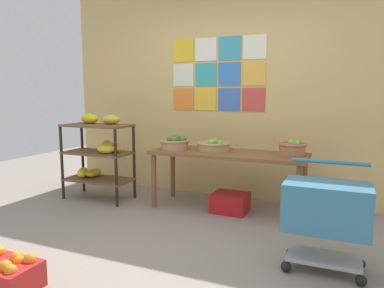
{
  "coord_description": "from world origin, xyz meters",
  "views": [
    {
      "loc": [
        1.41,
        -2.58,
        1.34
      ],
      "look_at": [
        -0.08,
        0.86,
        0.81
      ],
      "focal_mm": 33.78,
      "sensor_mm": 36.0,
      "label": 1
    }
  ],
  "objects_px": {
    "banana_shelf_unit": "(99,149)",
    "orange_crate_foreground": "(3,272)",
    "produce_crate_under_table": "(230,203)",
    "shopping_cart": "(326,211)",
    "fruit_basket_centre": "(175,143)",
    "fruit_basket_left": "(214,145)",
    "display_table": "(228,159)",
    "fruit_basket_back_right": "(293,148)"
  },
  "relations": [
    {
      "from": "display_table",
      "to": "fruit_basket_left",
      "type": "bearing_deg",
      "value": 162.3
    },
    {
      "from": "fruit_basket_left",
      "to": "produce_crate_under_table",
      "type": "height_order",
      "value": "fruit_basket_left"
    },
    {
      "from": "display_table",
      "to": "fruit_basket_centre",
      "type": "relative_size",
      "value": 5.04
    },
    {
      "from": "fruit_basket_centre",
      "to": "fruit_basket_back_right",
      "type": "relative_size",
      "value": 1.14
    },
    {
      "from": "display_table",
      "to": "orange_crate_foreground",
      "type": "distance_m",
      "value": 2.46
    },
    {
      "from": "fruit_basket_centre",
      "to": "produce_crate_under_table",
      "type": "distance_m",
      "value": 0.95
    },
    {
      "from": "orange_crate_foreground",
      "to": "display_table",
      "type": "bearing_deg",
      "value": 67.97
    },
    {
      "from": "produce_crate_under_table",
      "to": "orange_crate_foreground",
      "type": "bearing_deg",
      "value": -113.54
    },
    {
      "from": "fruit_basket_left",
      "to": "orange_crate_foreground",
      "type": "height_order",
      "value": "fruit_basket_left"
    },
    {
      "from": "banana_shelf_unit",
      "to": "fruit_basket_left",
      "type": "height_order",
      "value": "banana_shelf_unit"
    },
    {
      "from": "fruit_basket_centre",
      "to": "shopping_cart",
      "type": "xyz_separation_m",
      "value": [
        1.75,
        -1.02,
        -0.28
      ]
    },
    {
      "from": "produce_crate_under_table",
      "to": "shopping_cart",
      "type": "height_order",
      "value": "shopping_cart"
    },
    {
      "from": "display_table",
      "to": "shopping_cart",
      "type": "distance_m",
      "value": 1.57
    },
    {
      "from": "orange_crate_foreground",
      "to": "shopping_cart",
      "type": "xyz_separation_m",
      "value": [
        2.02,
        1.15,
        0.36
      ]
    },
    {
      "from": "banana_shelf_unit",
      "to": "shopping_cart",
      "type": "relative_size",
      "value": 1.33
    },
    {
      "from": "display_table",
      "to": "fruit_basket_centre",
      "type": "distance_m",
      "value": 0.66
    },
    {
      "from": "banana_shelf_unit",
      "to": "fruit_basket_left",
      "type": "relative_size",
      "value": 2.7
    },
    {
      "from": "banana_shelf_unit",
      "to": "shopping_cart",
      "type": "distance_m",
      "value": 2.9
    },
    {
      "from": "orange_crate_foreground",
      "to": "fruit_basket_left",
      "type": "bearing_deg",
      "value": 72.79
    },
    {
      "from": "fruit_basket_back_right",
      "to": "orange_crate_foreground",
      "type": "bearing_deg",
      "value": -124.82
    },
    {
      "from": "display_table",
      "to": "shopping_cart",
      "type": "bearing_deg",
      "value": -44.17
    },
    {
      "from": "display_table",
      "to": "fruit_basket_back_right",
      "type": "xyz_separation_m",
      "value": [
        0.7,
        0.08,
        0.16
      ]
    },
    {
      "from": "fruit_basket_back_right",
      "to": "produce_crate_under_table",
      "type": "xyz_separation_m",
      "value": [
        -0.65,
        -0.12,
        -0.66
      ]
    },
    {
      "from": "produce_crate_under_table",
      "to": "banana_shelf_unit",
      "type": "bearing_deg",
      "value": -174.84
    },
    {
      "from": "display_table",
      "to": "fruit_basket_centre",
      "type": "bearing_deg",
      "value": -173.52
    },
    {
      "from": "fruit_basket_back_right",
      "to": "produce_crate_under_table",
      "type": "distance_m",
      "value": 0.93
    },
    {
      "from": "fruit_basket_left",
      "to": "banana_shelf_unit",
      "type": "bearing_deg",
      "value": -169.98
    },
    {
      "from": "fruit_basket_back_right",
      "to": "produce_crate_under_table",
      "type": "bearing_deg",
      "value": -169.66
    },
    {
      "from": "display_table",
      "to": "shopping_cart",
      "type": "height_order",
      "value": "shopping_cart"
    },
    {
      "from": "shopping_cart",
      "to": "orange_crate_foreground",
      "type": "bearing_deg",
      "value": -149.91
    },
    {
      "from": "display_table",
      "to": "orange_crate_foreground",
      "type": "xyz_separation_m",
      "value": [
        -0.9,
        -2.23,
        -0.49
      ]
    },
    {
      "from": "display_table",
      "to": "orange_crate_foreground",
      "type": "bearing_deg",
      "value": -112.03
    },
    {
      "from": "fruit_basket_centre",
      "to": "orange_crate_foreground",
      "type": "distance_m",
      "value": 2.27
    },
    {
      "from": "banana_shelf_unit",
      "to": "fruit_basket_centre",
      "type": "distance_m",
      "value": 1.02
    },
    {
      "from": "fruit_basket_back_right",
      "to": "shopping_cart",
      "type": "relative_size",
      "value": 0.38
    },
    {
      "from": "display_table",
      "to": "produce_crate_under_table",
      "type": "bearing_deg",
      "value": -38.81
    },
    {
      "from": "fruit_basket_back_right",
      "to": "orange_crate_foreground",
      "type": "relative_size",
      "value": 0.59
    },
    {
      "from": "fruit_basket_left",
      "to": "shopping_cart",
      "type": "bearing_deg",
      "value": -41.21
    },
    {
      "from": "banana_shelf_unit",
      "to": "orange_crate_foreground",
      "type": "height_order",
      "value": "banana_shelf_unit"
    },
    {
      "from": "orange_crate_foreground",
      "to": "banana_shelf_unit",
      "type": "bearing_deg",
      "value": 109.76
    },
    {
      "from": "fruit_basket_back_right",
      "to": "banana_shelf_unit",
      "type": "bearing_deg",
      "value": -173.39
    },
    {
      "from": "banana_shelf_unit",
      "to": "produce_crate_under_table",
      "type": "height_order",
      "value": "banana_shelf_unit"
    }
  ]
}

